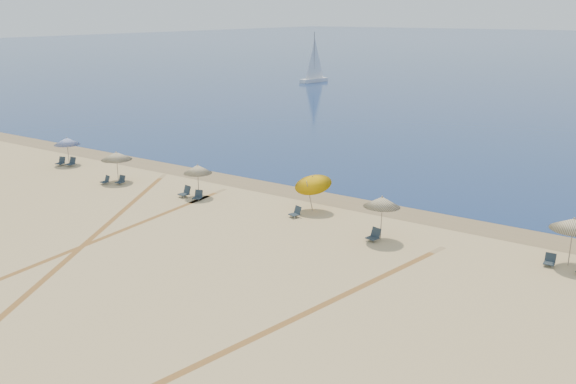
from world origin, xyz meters
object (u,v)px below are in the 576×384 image
object	(u,v)px
umbrella_3	(312,181)
umbrella_5	(574,224)
umbrella_2	(198,169)
chair_2	(106,180)
chair_7	(374,235)
chair_1	(71,162)
chair_6	(296,212)
chair_3	(121,180)
umbrella_4	(382,202)
umbrella_0	(67,141)
chair_4	(185,192)
chair_5	(198,196)
chair_8	(550,260)
sailboat_1	(314,67)
umbrella_1	(116,156)
chair_0	(61,162)

from	to	relation	value
umbrella_3	umbrella_5	distance (m)	14.72
umbrella_2	umbrella_3	size ratio (longest dim) A/B	0.87
chair_2	chair_7	distance (m)	20.83
umbrella_5	chair_2	world-z (taller)	umbrella_5
chair_1	umbrella_2	bearing A→B (deg)	-6.75
chair_2	chair_6	xyz separation A→B (m)	(15.19, 1.49, 0.02)
chair_1	chair_7	size ratio (longest dim) A/B	0.93
chair_3	umbrella_5	bearing A→B (deg)	0.24
umbrella_3	umbrella_4	bearing A→B (deg)	-20.81
umbrella_0	umbrella_5	bearing A→B (deg)	0.91
chair_3	umbrella_3	bearing A→B (deg)	5.53
chair_2	umbrella_4	bearing A→B (deg)	13.57
umbrella_2	chair_4	xyz separation A→B (m)	(-0.70, -0.53, -1.55)
chair_5	chair_1	bearing A→B (deg)	158.68
chair_2	chair_5	distance (m)	8.08
umbrella_5	chair_5	size ratio (longest dim) A/B	3.29
umbrella_2	chair_5	world-z (taller)	umbrella_2
chair_2	chair_8	bearing A→B (deg)	15.55
umbrella_5	chair_8	distance (m)	2.07
umbrella_3	chair_2	distance (m)	15.75
sailboat_1	chair_5	bearing A→B (deg)	-52.78
chair_8	chair_7	bearing A→B (deg)	-171.33
umbrella_2	chair_6	world-z (taller)	umbrella_2
chair_5	umbrella_5	bearing A→B (deg)	-11.38
umbrella_0	umbrella_2	size ratio (longest dim) A/B	1.01
umbrella_3	chair_3	xyz separation A→B (m)	(-14.44, -2.46, -1.63)
chair_5	chair_8	distance (m)	21.35
umbrella_3	chair_4	world-z (taller)	umbrella_3
umbrella_5	umbrella_0	bearing A→B (deg)	-179.09
umbrella_0	chair_1	bearing A→B (deg)	-21.12
umbrella_0	chair_8	size ratio (longest dim) A/B	3.70
chair_5	sailboat_1	world-z (taller)	sailboat_1
chair_2	chair_5	bearing A→B (deg)	16.70
umbrella_1	chair_8	bearing A→B (deg)	2.58
chair_0	umbrella_5	bearing A→B (deg)	-10.04
chair_2	chair_3	world-z (taller)	chair_3
chair_0	chair_5	bearing A→B (deg)	-15.09
sailboat_1	chair_6	bearing A→B (deg)	-47.42
umbrella_1	chair_0	bearing A→B (deg)	174.41
chair_2	chair_8	distance (m)	29.43
chair_5	chair_7	bearing A→B (deg)	-17.78
umbrella_4	chair_1	distance (m)	27.50
chair_5	chair_6	world-z (taller)	chair_6
umbrella_0	umbrella_1	world-z (taller)	umbrella_0
umbrella_2	sailboat_1	xyz separation A→B (m)	(-29.36, 62.28, 0.68)
umbrella_4	chair_0	size ratio (longest dim) A/B	3.28
umbrella_0	chair_8	xyz separation A→B (m)	(36.36, 0.03, -1.63)
umbrella_0	umbrella_5	distance (m)	37.11
umbrella_4	chair_3	world-z (taller)	umbrella_4
chair_0	sailboat_1	world-z (taller)	sailboat_1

